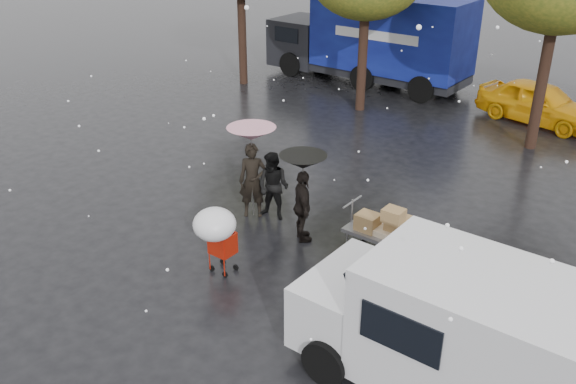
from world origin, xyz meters
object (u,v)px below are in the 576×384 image
Objects in this scene: vendor_cart at (386,227)px; yellow_taxi at (539,103)px; shopping_cart at (216,228)px; white_van at (470,336)px; blue_truck at (372,39)px; person_black at (303,206)px; person_pink at (253,181)px.

yellow_taxi reaches higher than vendor_cart.
shopping_cart reaches higher than vendor_cart.
blue_truck is (-10.02, 14.15, 0.60)m from white_van.
shopping_cart is at bearing -131.99° from vendor_cart.
white_van is at bearing -155.55° from yellow_taxi.
person_black is 1.12× the size of shopping_cart.
person_black reaches higher than vendor_cart.
blue_truck is (-4.81, 13.94, 0.69)m from shopping_cart.
person_black is 1.85m from vendor_cart.
person_pink is at bearing 174.83° from yellow_taxi.
yellow_taxi is at bearing 80.94° from shopping_cart.
person_pink is 1.09× the size of person_black.
person_pink reaches higher than shopping_cart.
yellow_taxi is (2.09, 13.13, -0.37)m from shopping_cart.
person_pink is at bearing 157.91° from white_van.
white_van is (6.30, -2.56, 0.27)m from person_pink.
blue_truck is (-3.72, 11.59, 0.87)m from person_pink.
white_van is at bearing -2.24° from shopping_cart.
person_black is 0.20× the size of blue_truck.
shopping_cart is 5.21m from white_van.
vendor_cart is at bearing 136.27° from white_van.
vendor_cart is 1.04× the size of shopping_cart.
person_black is 13.00m from blue_truck.
shopping_cart is at bearing 177.76° from white_van.
person_black is 0.40× the size of yellow_taxi.
yellow_taxi is (6.90, -0.81, -1.07)m from blue_truck.
person_pink is at bearing 114.89° from shopping_cart.
blue_truck is at bearing 125.30° from white_van.
person_black is 1.08× the size of vendor_cart.
yellow_taxi is at bearing -55.56° from person_black.
person_black is at bearing -46.43° from person_pink.
person_pink is at bearing -72.22° from blue_truck.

